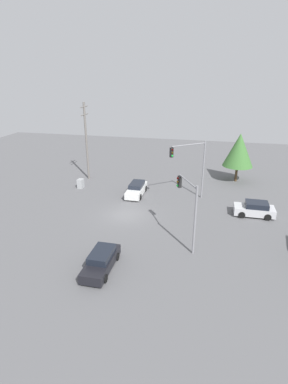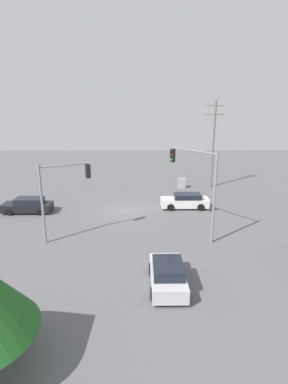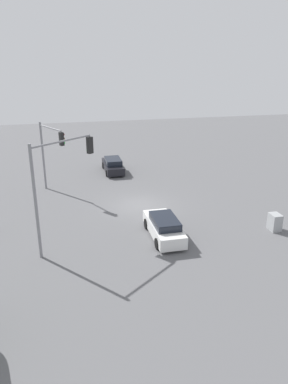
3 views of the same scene
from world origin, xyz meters
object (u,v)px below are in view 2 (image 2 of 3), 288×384
object	(u,v)px
sedan_white	(185,201)
sedan_silver	(168,275)
traffic_signal_main	(62,187)
traffic_signal_cross	(197,177)
electrical_cabinet	(182,183)
sedan_dark	(28,206)

from	to	relation	value
sedan_white	sedan_silver	bearing A→B (deg)	167.61
traffic_signal_main	traffic_signal_cross	size ratio (longest dim) A/B	0.87
electrical_cabinet	sedan_dark	bearing A→B (deg)	-151.17
sedan_white	sedan_silver	distance (m)	13.73
sedan_white	electrical_cabinet	xyz separation A→B (m)	(0.68, 7.65, -0.13)
traffic_signal_main	traffic_signal_cross	world-z (taller)	traffic_signal_cross
sedan_silver	traffic_signal_main	bearing A→B (deg)	138.53
traffic_signal_cross	sedan_silver	bearing A→B (deg)	120.21
sedan_white	sedan_silver	size ratio (longest dim) A/B	1.17
sedan_white	traffic_signal_main	xyz separation A→B (m)	(-10.22, -6.98, 3.36)
traffic_signal_main	electrical_cabinet	distance (m)	18.57
sedan_silver	traffic_signal_cross	size ratio (longest dim) A/B	0.59
sedan_dark	traffic_signal_main	size ratio (longest dim) A/B	0.77
sedan_dark	traffic_signal_cross	distance (m)	16.39
sedan_white	traffic_signal_cross	world-z (taller)	traffic_signal_cross
traffic_signal_main	sedan_white	bearing A→B (deg)	6.38
electrical_cabinet	sedan_silver	bearing A→B (deg)	-99.76
sedan_dark	electrical_cabinet	bearing A→B (deg)	-61.17
sedan_dark	electrical_cabinet	xyz separation A→B (m)	(15.84, 8.72, -0.10)
sedan_silver	traffic_signal_cross	world-z (taller)	traffic_signal_cross
sedan_silver	sedan_dark	size ratio (longest dim) A/B	0.89
sedan_silver	traffic_signal_cross	xyz separation A→B (m)	(2.73, 6.94, 3.98)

